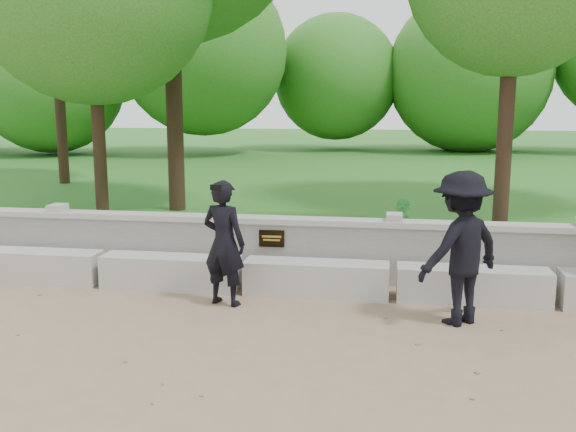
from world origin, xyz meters
name	(u,v)px	position (x,y,z in m)	size (l,w,h in m)	color
ground	(202,343)	(0.00, 0.00, 0.00)	(80.00, 80.00, 0.00)	#8B7255
lawn	(329,177)	(0.00, 14.00, 0.12)	(40.00, 22.00, 0.25)	#226318
concrete_bench	(242,275)	(0.00, 1.90, 0.22)	(11.90, 0.45, 0.45)	#B3B0A9
parapet_wall	(253,246)	(0.00, 2.60, 0.46)	(12.50, 0.35, 0.90)	#A8A69F
man_main	(224,243)	(-0.09, 1.34, 0.79)	(0.66, 0.61, 1.58)	black
visitor_mid	(461,248)	(2.74, 1.10, 0.88)	(1.30, 1.24, 1.77)	black
shrub_a	(42,224)	(-3.76, 3.43, 0.52)	(0.28, 0.19, 0.53)	#2E8936
shrub_b	(403,215)	(2.17, 5.12, 0.54)	(0.32, 0.26, 0.58)	#2E8936
shrub_c	(368,236)	(1.62, 3.30, 0.53)	(0.50, 0.43, 0.56)	#2E8936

